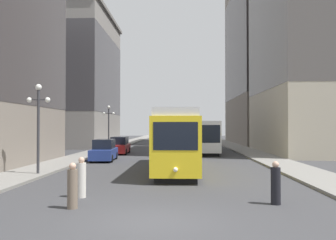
% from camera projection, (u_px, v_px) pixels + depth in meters
% --- Properties ---
extents(ground_plane, '(200.00, 200.00, 0.00)m').
position_uv_depth(ground_plane, '(154.00, 221.00, 10.83)').
color(ground_plane, '#38383A').
extents(sidewalk_left, '(3.00, 120.00, 0.15)m').
position_uv_depth(sidewalk_left, '(116.00, 146.00, 51.10)').
color(sidewalk_left, gray).
rests_on(sidewalk_left, ground).
extents(sidewalk_right, '(3.00, 120.00, 0.15)m').
position_uv_depth(sidewalk_right, '(234.00, 146.00, 50.50)').
color(sidewalk_right, gray).
rests_on(sidewalk_right, ground).
extents(streetcar, '(2.74, 12.86, 3.89)m').
position_uv_depth(streetcar, '(178.00, 139.00, 23.64)').
color(streetcar, black).
rests_on(streetcar, ground).
extents(transit_bus, '(2.82, 12.53, 3.45)m').
position_uv_depth(transit_bus, '(205.00, 135.00, 39.73)').
color(transit_bus, black).
rests_on(transit_bus, ground).
extents(parked_car_left_near, '(1.99, 5.00, 1.82)m').
position_uv_depth(parked_car_left_near, '(120.00, 146.00, 37.62)').
color(parked_car_left_near, black).
rests_on(parked_car_left_near, ground).
extents(parked_car_left_mid, '(2.07, 4.68, 1.82)m').
position_uv_depth(parked_car_left_mid, '(104.00, 151.00, 29.99)').
color(parked_car_left_mid, black).
rests_on(parked_car_left_mid, ground).
extents(pedestrian_crossing_near, '(0.36, 0.36, 1.63)m').
position_uv_depth(pedestrian_crossing_near, '(72.00, 187.00, 12.52)').
color(pedestrian_crossing_near, '#6B5B4C').
rests_on(pedestrian_crossing_near, ground).
extents(pedestrian_crossing_far, '(0.36, 0.36, 1.62)m').
position_uv_depth(pedestrian_crossing_far, '(276.00, 184.00, 13.18)').
color(pedestrian_crossing_far, black).
rests_on(pedestrian_crossing_far, ground).
extents(pedestrian_on_sidewalk, '(0.37, 0.37, 1.66)m').
position_uv_depth(pedestrian_on_sidewalk, '(81.00, 179.00, 14.47)').
color(pedestrian_on_sidewalk, beige).
rests_on(pedestrian_on_sidewalk, ground).
extents(lamp_post_left_near, '(1.41, 0.36, 5.28)m').
position_uv_depth(lamp_post_left_near, '(38.00, 114.00, 20.83)').
color(lamp_post_left_near, '#333338').
rests_on(lamp_post_left_near, sidewalk_left).
extents(lamp_post_left_far, '(1.41, 0.36, 5.22)m').
position_uv_depth(lamp_post_left_far, '(109.00, 121.00, 41.28)').
color(lamp_post_left_far, '#333338').
rests_on(lamp_post_left_far, sidewalk_left).
extents(building_left_corner, '(13.55, 19.44, 20.05)m').
position_uv_depth(building_left_corner, '(68.00, 78.00, 53.95)').
color(building_left_corner, gray).
rests_on(building_left_corner, ground).
extents(building_right_corner, '(14.41, 23.95, 31.58)m').
position_uv_depth(building_right_corner, '(274.00, 48.00, 60.21)').
color(building_right_corner, slate).
rests_on(building_right_corner, ground).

